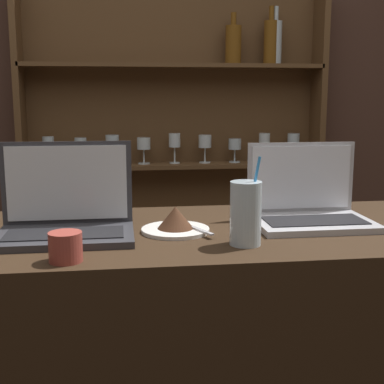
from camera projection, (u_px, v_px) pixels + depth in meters
The scene contains 7 objects.
back_wall at pixel (152, 112), 2.76m from camera, with size 7.00×0.06×2.70m.
back_shelf at pixel (177, 174), 2.76m from camera, with size 1.52×0.18×1.97m.
laptop_near at pixel (66, 215), 1.40m from camera, with size 0.35×0.22×0.24m.
laptop_far at pixel (309, 206), 1.55m from camera, with size 0.33×0.23×0.23m.
cake_plate at pixel (176, 222), 1.45m from camera, with size 0.19×0.19×0.07m.
water_glass at pixel (246, 213), 1.32m from camera, with size 0.08×0.08×0.22m.
coffee_cup at pixel (66, 247), 1.19m from camera, with size 0.08×0.08×0.07m.
Camera 1 is at (-0.17, -1.11, 1.44)m, focal length 50.00 mm.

